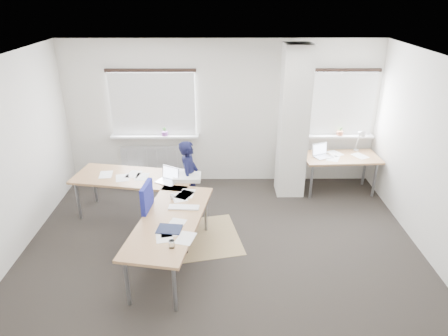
{
  "coord_description": "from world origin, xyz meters",
  "views": [
    {
      "loc": [
        0.0,
        -4.93,
        3.63
      ],
      "look_at": [
        0.04,
        0.9,
        0.98
      ],
      "focal_mm": 32.0,
      "sensor_mm": 36.0,
      "label": 1
    }
  ],
  "objects_px": {
    "desk_main": "(154,198)",
    "desk_side": "(341,158)",
    "person": "(189,178)",
    "task_chair": "(164,234)"
  },
  "relations": [
    {
      "from": "desk_main",
      "to": "desk_side",
      "type": "height_order",
      "value": "desk_side"
    },
    {
      "from": "task_chair",
      "to": "desk_side",
      "type": "bearing_deg",
      "value": 38.6
    },
    {
      "from": "person",
      "to": "desk_side",
      "type": "bearing_deg",
      "value": -65.94
    },
    {
      "from": "desk_main",
      "to": "person",
      "type": "bearing_deg",
      "value": 65.34
    },
    {
      "from": "desk_main",
      "to": "person",
      "type": "distance_m",
      "value": 0.87
    },
    {
      "from": "desk_main",
      "to": "desk_side",
      "type": "distance_m",
      "value": 3.63
    },
    {
      "from": "desk_main",
      "to": "desk_side",
      "type": "relative_size",
      "value": 2.07
    },
    {
      "from": "desk_side",
      "to": "desk_main",
      "type": "bearing_deg",
      "value": -158.37
    },
    {
      "from": "desk_side",
      "to": "task_chair",
      "type": "relative_size",
      "value": 1.27
    },
    {
      "from": "desk_side",
      "to": "person",
      "type": "bearing_deg",
      "value": -167.13
    }
  ]
}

